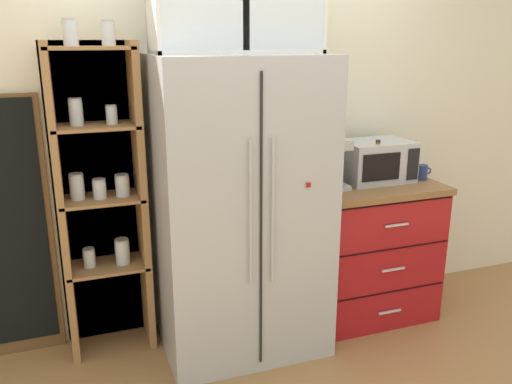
# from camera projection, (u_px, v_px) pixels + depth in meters

# --- Properties ---
(ground_plane) EXTENTS (10.76, 10.76, 0.00)m
(ground_plane) POSITION_uv_depth(u_px,v_px,m) (241.00, 339.00, 3.28)
(ground_plane) COLOR #9E7042
(wall_back_cream) EXTENTS (5.05, 0.10, 2.55)m
(wall_back_cream) POSITION_uv_depth(u_px,v_px,m) (219.00, 126.00, 3.28)
(wall_back_cream) COLOR silver
(wall_back_cream) RESTS_ON ground
(refrigerator) EXTENTS (0.94, 0.73, 1.72)m
(refrigerator) POSITION_uv_depth(u_px,v_px,m) (240.00, 208.00, 3.04)
(refrigerator) COLOR #B7BABF
(refrigerator) RESTS_ON ground
(pantry_shelf_column) EXTENTS (0.52, 0.32, 1.90)m
(pantry_shelf_column) POSITION_uv_depth(u_px,v_px,m) (101.00, 194.00, 3.02)
(pantry_shelf_column) COLOR brown
(pantry_shelf_column) RESTS_ON ground
(counter_cabinet) EXTENTS (0.84, 0.61, 0.91)m
(counter_cabinet) POSITION_uv_depth(u_px,v_px,m) (368.00, 249.00, 3.50)
(counter_cabinet) COLOR #A8161C
(counter_cabinet) RESTS_ON ground
(microwave) EXTENTS (0.44, 0.33, 0.26)m
(microwave) POSITION_uv_depth(u_px,v_px,m) (376.00, 161.00, 3.40)
(microwave) COLOR #B7BABF
(microwave) RESTS_ON counter_cabinet
(coffee_maker) EXTENTS (0.17, 0.20, 0.31)m
(coffee_maker) POSITION_uv_depth(u_px,v_px,m) (330.00, 163.00, 3.24)
(coffee_maker) COLOR #B7B7BC
(coffee_maker) RESTS_ON counter_cabinet
(mug_sage) EXTENTS (0.12, 0.09, 0.10)m
(mug_sage) POSITION_uv_depth(u_px,v_px,m) (368.00, 174.00, 3.40)
(mug_sage) COLOR #8CA37F
(mug_sage) RESTS_ON counter_cabinet
(mug_navy) EXTENTS (0.11, 0.07, 0.10)m
(mug_navy) POSITION_uv_depth(u_px,v_px,m) (422.00, 172.00, 3.44)
(mug_navy) COLOR navy
(mug_navy) RESTS_ON counter_cabinet
(bottle_amber) EXTENTS (0.07, 0.07, 0.29)m
(bottle_amber) POSITION_uv_depth(u_px,v_px,m) (377.00, 165.00, 3.30)
(bottle_amber) COLOR brown
(bottle_amber) RESTS_ON counter_cabinet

